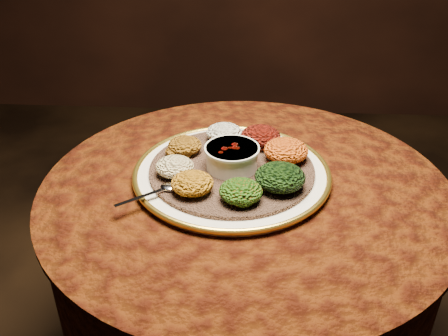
{
  "coord_description": "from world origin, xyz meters",
  "views": [
    {
      "loc": [
        0.01,
        -0.98,
        1.37
      ],
      "look_at": [
        -0.05,
        0.03,
        0.76
      ],
      "focal_mm": 40.0,
      "sensor_mm": 36.0,
      "label": 1
    }
  ],
  "objects": [
    {
      "name": "portion_kitfo",
      "position": [
        0.03,
        0.15,
        0.79
      ],
      "size": [
        0.1,
        0.1,
        0.05
      ],
      "primitive_type": "ellipsoid",
      "color": "black",
      "rests_on": "injera"
    },
    {
      "name": "spoon",
      "position": [
        -0.17,
        -0.08,
        0.77
      ],
      "size": [
        0.13,
        0.1,
        0.01
      ],
      "rotation": [
        0.0,
        0.0,
        -2.49
      ],
      "color": "silver",
      "rests_on": "injera"
    },
    {
      "name": "portion_tikil",
      "position": [
        0.09,
        0.07,
        0.79
      ],
      "size": [
        0.11,
        0.1,
        0.05
      ],
      "primitive_type": "ellipsoid",
      "color": "#C76D10",
      "rests_on": "injera"
    },
    {
      "name": "portion_timatim",
      "position": [
        -0.16,
        -0.01,
        0.78
      ],
      "size": [
        0.09,
        0.08,
        0.04
      ],
      "primitive_type": "ellipsoid",
      "color": "maroon",
      "rests_on": "injera"
    },
    {
      "name": "table",
      "position": [
        0.0,
        0.0,
        0.55
      ],
      "size": [
        0.96,
        0.96,
        0.73
      ],
      "color": "black",
      "rests_on": "ground"
    },
    {
      "name": "portion_kik",
      "position": [
        -0.11,
        -0.08,
        0.78
      ],
      "size": [
        0.09,
        0.09,
        0.04
      ],
      "primitive_type": "ellipsoid",
      "color": "#BA6D10",
      "rests_on": "injera"
    },
    {
      "name": "portion_shiro",
      "position": [
        -0.15,
        0.09,
        0.78
      ],
      "size": [
        0.08,
        0.08,
        0.04
      ],
      "primitive_type": "ellipsoid",
      "color": "#875010",
      "rests_on": "injera"
    },
    {
      "name": "stew_bowl",
      "position": [
        -0.03,
        0.03,
        0.79
      ],
      "size": [
        0.13,
        0.13,
        0.05
      ],
      "color": "silver",
      "rests_on": "injera"
    },
    {
      "name": "portion_ayib",
      "position": [
        -0.06,
        0.16,
        0.78
      ],
      "size": [
        0.09,
        0.09,
        0.04
      ],
      "primitive_type": "ellipsoid",
      "color": "white",
      "rests_on": "injera"
    },
    {
      "name": "injera",
      "position": [
        -0.03,
        0.03,
        0.76
      ],
      "size": [
        0.43,
        0.43,
        0.01
      ],
      "primitive_type": "cylinder",
      "rotation": [
        0.0,
        0.0,
        0.12
      ],
      "color": "brown",
      "rests_on": "platter"
    },
    {
      "name": "portion_gomen",
      "position": [
        0.07,
        -0.05,
        0.79
      ],
      "size": [
        0.11,
        0.11,
        0.05
      ],
      "primitive_type": "ellipsoid",
      "color": "black",
      "rests_on": "injera"
    },
    {
      "name": "portion_mixveg",
      "position": [
        -0.01,
        -0.1,
        0.78
      ],
      "size": [
        0.09,
        0.09,
        0.04
      ],
      "primitive_type": "ellipsoid",
      "color": "#AB3C0B",
      "rests_on": "injera"
    },
    {
      "name": "platter",
      "position": [
        -0.03,
        0.03,
        0.75
      ],
      "size": [
        0.5,
        0.5,
        0.02
      ],
      "rotation": [
        0.0,
        0.0,
        -0.11
      ],
      "color": "silver",
      "rests_on": "table"
    }
  ]
}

